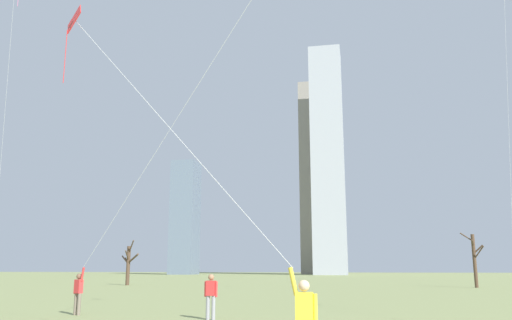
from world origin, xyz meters
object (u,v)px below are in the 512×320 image
at_px(bare_tree_center, 129,263).
at_px(bare_tree_leftmost, 475,259).
at_px(bystander_watching_nearby, 211,294).
at_px(kite_flyer_foreground_left_red, 245,240).
at_px(kite_flyer_foreground_right_yellow, 105,247).

bearing_deg(bare_tree_center, bare_tree_leftmost, -0.19).
xyz_separation_m(bystander_watching_nearby, bare_tree_center, (-19.25, 34.61, 1.40)).
bearing_deg(bystander_watching_nearby, bare_tree_center, 119.08).
xyz_separation_m(kite_flyer_foreground_left_red, bare_tree_leftmost, (13.22, 42.42, 0.28)).
bearing_deg(kite_flyer_foreground_right_yellow, kite_flyer_foreground_left_red, -47.66).
height_order(bare_tree_leftmost, bare_tree_center, bare_tree_leftmost).
height_order(kite_flyer_foreground_left_red, kite_flyer_foreground_right_yellow, kite_flyer_foreground_right_yellow).
bearing_deg(bare_tree_leftmost, kite_flyer_foreground_left_red, -107.30).
distance_m(kite_flyer_foreground_right_yellow, bare_tree_center, 37.44).
distance_m(bare_tree_leftmost, bare_tree_center, 35.48).
distance_m(bystander_watching_nearby, bare_tree_leftmost, 38.16).
bearing_deg(bystander_watching_nearby, kite_flyer_foreground_left_red, -69.20).
relative_size(bystander_watching_nearby, bare_tree_leftmost, 0.31).
relative_size(kite_flyer_foreground_left_red, bare_tree_leftmost, 1.90).
xyz_separation_m(kite_flyer_foreground_left_red, kite_flyer_foreground_right_yellow, (-7.43, 8.16, 0.22)).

